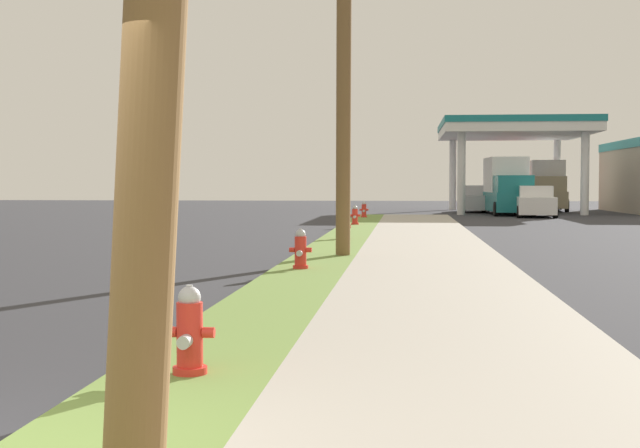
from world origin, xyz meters
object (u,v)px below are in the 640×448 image
Objects in this scene: fire_hydrant_fifth at (364,210)px; fire_hydrant_nearest at (190,335)px; fire_hydrant_second at (300,251)px; truck_teal_at_forecourt at (507,187)px; fire_hydrant_fourth at (355,216)px; car_white_by_far_pump at (535,203)px; truck_red_on_apron at (508,195)px; truck_tan_at_far_bay at (547,187)px; fire_hydrant_third at (343,227)px; utility_pole_midground at (344,64)px; car_silver_by_near_pump at (477,200)px.

fire_hydrant_nearest is at bearing -89.75° from fire_hydrant_fifth.
truck_teal_at_forecourt is (7.43, 32.34, 1.04)m from fire_hydrant_second.
fire_hydrant_fourth is 14.30m from car_white_by_far_pump.
truck_red_on_apron is 0.85× the size of truck_tan_at_far_bay.
truck_teal_at_forecourt is at bearing 72.83° from fire_hydrant_third.
truck_red_on_apron is (8.67, 42.93, 0.47)m from fire_hydrant_second.
truck_tan_at_far_bay is (10.51, 30.41, 1.04)m from fire_hydrant_third.
fire_hydrant_fourth and fire_hydrant_fifth have the same top height.
truck_tan_at_far_bay is (10.67, 14.58, 1.04)m from fire_hydrant_fifth.
truck_red_on_apron is at bearing 83.32° from truck_teal_at_forecourt.
fire_hydrant_nearest is at bearing -89.01° from fire_hydrant_second.
truck_tan_at_far_bay is at bearing 77.78° from car_white_by_far_pump.
fire_hydrant_nearest is 0.16× the size of car_white_by_far_pump.
truck_tan_at_far_bay is (2.23, 10.28, 0.77)m from car_white_by_far_pump.
utility_pole_midground reaches higher than truck_tan_at_far_bay.
fire_hydrant_fourth is 16.68m from truck_teal_at_forecourt.
truck_red_on_apron is at bearing 71.23° from fire_hydrant_fourth.
truck_tan_at_far_bay is at bearing 64.83° from truck_teal_at_forecourt.
utility_pole_midground is at bearing -105.42° from truck_tan_at_far_bay.
fire_hydrant_third is 35.12m from truck_red_on_apron.
car_silver_by_near_pump reaches higher than fire_hydrant_third.
truck_teal_at_forecourt is 10.67m from truck_red_on_apron.
fire_hydrant_fifth is at bearing 89.98° from fire_hydrant_fourth.
fire_hydrant_fourth is 24.31m from truck_tan_at_far_bay.
fire_hydrant_third is 7.22m from utility_pole_midground.
fire_hydrant_nearest is 0.12× the size of truck_teal_at_forecourt.
truck_red_on_apron is (1.24, 10.59, -0.57)m from truck_teal_at_forecourt.
fire_hydrant_fifth is at bearing -134.08° from truck_teal_at_forecourt.
truck_red_on_apron reaches higher than fire_hydrant_third.
fire_hydrant_fourth is at bearing 89.97° from fire_hydrant_second.
fire_hydrant_fifth is 0.12× the size of truck_teal_at_forecourt.
truck_tan_at_far_bay is at bearing 77.71° from fire_hydrant_nearest.
fire_hydrant_fifth is at bearing -153.02° from car_white_by_far_pump.
truck_red_on_apron is at bearing 69.94° from car_silver_by_near_pump.
truck_tan_at_far_bay reaches higher than car_white_by_far_pump.
fire_hydrant_fifth is (-0.15, 33.72, 0.00)m from fire_hydrant_nearest.
fire_hydrant_fourth is 0.13× the size of truck_red_on_apron.
car_white_by_far_pump reaches higher than fire_hydrant_second.
car_silver_by_near_pump is at bearing 77.61° from fire_hydrant_third.
fire_hydrant_second is 0.16× the size of car_silver_by_near_pump.
fire_hydrant_second and fire_hydrant_fourth have the same top height.
fire_hydrant_fifth is (0.01, 24.68, 0.00)m from fire_hydrant_second.
car_white_by_far_pump is (8.45, 4.30, 0.28)m from fire_hydrant_fifth.
fire_hydrant_fourth is 26.92m from truck_red_on_apron.
car_white_by_far_pump is at bearing -102.22° from truck_tan_at_far_bay.
truck_teal_at_forecourt is (7.28, 41.39, 1.04)m from fire_hydrant_nearest.
fire_hydrant_nearest is 1.00× the size of fire_hydrant_second.
truck_teal_at_forecourt reaches higher than car_silver_by_near_pump.
truck_tan_at_far_bay is at bearing 74.78° from fire_hydrant_second.
truck_teal_at_forecourt is (7.42, 7.66, 1.04)m from fire_hydrant_fifth.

